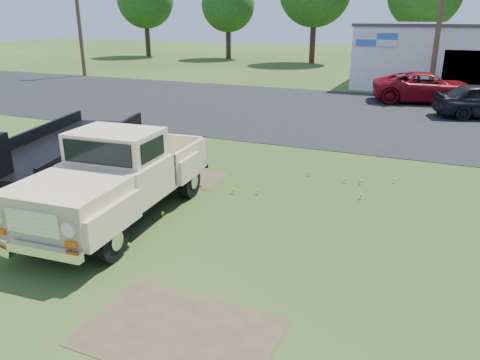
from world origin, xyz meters
name	(u,v)px	position (x,y,z in m)	size (l,w,h in m)	color
ground	(190,236)	(0.00, 0.00, 0.00)	(140.00, 140.00, 0.00)	#254315
asphalt_lot	(337,113)	(0.00, 15.00, 0.00)	(90.00, 14.00, 0.02)	black
dirt_patch_a	(180,332)	(1.50, -3.00, 0.00)	(3.00, 2.00, 0.01)	#463B25
dirt_patch_b	(189,177)	(-2.00, 3.50, 0.00)	(2.20, 1.60, 0.01)	#463B25
commercial_building	(469,56)	(6.00, 26.99, 2.10)	(14.20, 8.20, 4.15)	silver
utility_pole_west	(78,15)	(-22.00, 22.00, 4.60)	(1.60, 0.30, 9.00)	#483921
utility_pole_mid	(440,16)	(4.00, 22.00, 4.60)	(1.60, 0.30, 9.00)	#483921
treeline_a	(145,0)	(-28.00, 40.00, 6.30)	(6.40, 6.40, 9.52)	#382619
treeline_b	(228,5)	(-18.00, 41.00, 5.67)	(5.76, 5.76, 8.57)	#382619
vintage_pickup_truck	(119,176)	(-1.97, 0.19, 1.09)	(2.34, 6.01, 2.18)	beige
flatbed_trailer	(63,142)	(-5.65, 2.32, 1.00)	(2.46, 7.37, 2.01)	black
red_pickup	(428,88)	(3.91, 19.99, 0.82)	(2.72, 5.91, 1.64)	maroon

